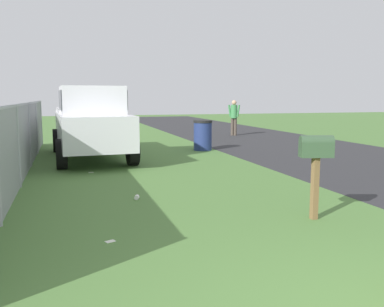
% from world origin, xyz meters
% --- Properties ---
extents(mailbox, '(0.32, 0.51, 1.25)m').
position_xyz_m(mailbox, '(3.31, -1.03, 0.99)').
color(mailbox, brown).
rests_on(mailbox, ground).
extents(pickup_truck, '(5.39, 2.27, 2.09)m').
position_xyz_m(pickup_truck, '(10.54, 1.78, 1.10)').
color(pickup_truck, silver).
rests_on(pickup_truck, ground).
extents(trash_bin, '(0.64, 0.64, 1.02)m').
position_xyz_m(trash_bin, '(11.53, -1.95, 0.51)').
color(trash_bin, navy).
rests_on(trash_bin, ground).
extents(pedestrian, '(0.30, 0.52, 1.65)m').
position_xyz_m(pedestrian, '(16.34, -5.04, 0.95)').
color(pedestrian, '#4C4238').
rests_on(pedestrian, ground).
extents(fence_section, '(13.43, 0.07, 1.66)m').
position_xyz_m(fence_section, '(8.25, 3.39, 0.90)').
color(fence_section, '#9EA3A8').
rests_on(fence_section, ground).
extents(litter_wrapper_midfield_a, '(0.12, 0.14, 0.01)m').
position_xyz_m(litter_wrapper_midfield_a, '(3.17, 1.97, 0.00)').
color(litter_wrapper_midfield_a, silver).
rests_on(litter_wrapper_midfield_a, ground).
extents(litter_cup_far_scatter, '(0.12, 0.11, 0.08)m').
position_xyz_m(litter_cup_far_scatter, '(5.24, 1.31, 0.04)').
color(litter_cup_far_scatter, white).
rests_on(litter_cup_far_scatter, ground).
extents(litter_wrapper_near_hydrant, '(0.10, 0.13, 0.01)m').
position_xyz_m(litter_wrapper_near_hydrant, '(8.21, 1.94, 0.00)').
color(litter_wrapper_near_hydrant, silver).
rests_on(litter_wrapper_near_hydrant, ground).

